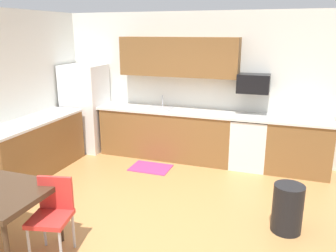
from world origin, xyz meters
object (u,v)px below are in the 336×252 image
at_px(chair_near_table, 53,211).
at_px(trash_bin, 288,208).
at_px(refrigerator, 86,108).
at_px(oven_range, 249,142).
at_px(microwave, 253,83).

relative_size(chair_near_table, trash_bin, 1.42).
xyz_separation_m(refrigerator, chair_near_table, (1.54, -3.13, -0.35)).
relative_size(oven_range, trash_bin, 1.52).
distance_m(refrigerator, chair_near_table, 3.50).
bearing_deg(microwave, trash_bin, -71.58).
height_order(refrigerator, trash_bin, refrigerator).
xyz_separation_m(chair_near_table, trash_bin, (2.38, 1.27, -0.20)).
distance_m(refrigerator, trash_bin, 4.38).
bearing_deg(oven_range, trash_bin, -70.70).
bearing_deg(refrigerator, microwave, 3.18).
bearing_deg(trash_bin, refrigerator, 154.68).
distance_m(microwave, chair_near_table, 3.85).
distance_m(refrigerator, microwave, 3.31).
height_order(microwave, chair_near_table, microwave).
bearing_deg(microwave, oven_range, -90.00).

